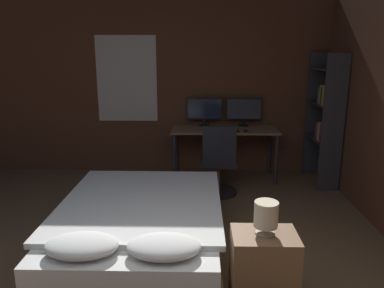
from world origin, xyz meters
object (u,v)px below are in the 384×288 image
bed (140,229)px  bookshelf (326,114)px  bedside_lamp (266,215)px  monitor_right (244,110)px  nightstand (263,271)px  monitor_left (204,110)px  office_chair (218,166)px  desk (224,135)px  keyboard (225,131)px  computer_mouse (245,130)px

bed → bookshelf: size_ratio=1.12×
bedside_lamp → monitor_right: bearing=86.7°
nightstand → bookshelf: bearing=64.8°
monitor_left → monitor_right: bearing=0.0°
office_chair → bookshelf: size_ratio=0.52×
desk → office_chair: office_chair is taller
keyboard → computer_mouse: bearing=0.0°
bedside_lamp → keyboard: size_ratio=0.65×
desk → keyboard: 0.23m
nightstand → computer_mouse: bearing=86.6°
nightstand → office_chair: 2.27m
keyboard → bookshelf: (1.40, -0.01, 0.25)m
monitor_left → bookshelf: bookshelf is taller
desk → bookshelf: (1.40, -0.21, 0.35)m
keyboard → office_chair: office_chair is taller
bookshelf → computer_mouse: bearing=179.7°
computer_mouse → office_chair: office_chair is taller
bed → bookshelf: bearing=40.3°
office_chair → monitor_right: bearing=65.1°
nightstand → computer_mouse: computer_mouse is taller
monitor_right → keyboard: bearing=-125.8°
monitor_left → monitor_right: 0.60m
bed → monitor_left: (0.62, 2.39, 0.76)m
nightstand → bedside_lamp: (0.00, -0.00, 0.45)m
desk → monitor_left: (-0.30, 0.21, 0.34)m
desk → office_chair: size_ratio=1.61×
keyboard → desk: bearing=90.0°
keyboard → bookshelf: size_ratio=0.21×
keyboard → office_chair: bearing=-103.6°
bedside_lamp → bed: bearing=144.0°
computer_mouse → desk: bearing=143.9°
monitor_right → office_chair: 1.16m
monitor_left → office_chair: (0.18, -0.89, -0.61)m
nightstand → desk: bearing=92.3°
monitor_left → computer_mouse: size_ratio=7.62×
nightstand → monitor_right: size_ratio=1.12×
computer_mouse → monitor_left: bearing=144.5°
keyboard → office_chair: (-0.12, -0.48, -0.37)m
bed → desk: 2.41m
nightstand → desk: size_ratio=0.38×
nightstand → computer_mouse: (0.16, 2.73, 0.48)m
office_chair → bookshelf: 1.71m
bedside_lamp → monitor_right: monitor_right is taller
nightstand → desk: (-0.12, 2.94, 0.37)m
bedside_lamp → monitor_left: monitor_left is taller
nightstand → desk: 2.96m
bed → monitor_left: 2.59m
desk → computer_mouse: (0.28, -0.21, 0.11)m
desk → monitor_left: 0.50m
bedside_lamp → computer_mouse: bearing=86.6°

